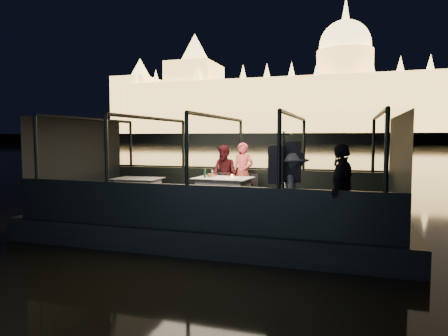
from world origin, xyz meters
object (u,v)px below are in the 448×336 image
(coat_stand, at_px, (283,184))
(chair_port_right, at_px, (251,188))
(dining_table_aft, at_px, (138,188))
(passenger_dark, at_px, (342,191))
(dining_table_central, at_px, (223,192))
(passenger_stripe, at_px, (294,186))
(wine_bottle, at_px, (205,172))
(person_man_maroon, at_px, (224,175))
(person_woman_coral, at_px, (243,176))
(chair_port_left, at_px, (219,187))

(coat_stand, bearing_deg, chair_port_right, 115.23)
(dining_table_aft, distance_m, passenger_dark, 6.11)
(dining_table_central, xyz_separation_m, passenger_stripe, (2.12, -2.04, 0.47))
(passenger_dark, bearing_deg, dining_table_central, -114.84)
(dining_table_central, relative_size, chair_port_right, 1.80)
(passenger_stripe, distance_m, wine_bottle, 3.18)
(chair_port_right, bearing_deg, wine_bottle, -126.16)
(dining_table_central, bearing_deg, coat_stand, -48.68)
(dining_table_aft, distance_m, wine_bottle, 2.15)
(chair_port_right, distance_m, person_man_maroon, 0.88)
(wine_bottle, bearing_deg, passenger_stripe, -36.00)
(dining_table_central, relative_size, wine_bottle, 4.88)
(person_woman_coral, xyz_separation_m, passenger_dark, (2.71, -3.27, 0.10))
(dining_table_central, bearing_deg, person_man_maroon, 105.45)
(passenger_dark, bearing_deg, passenger_stripe, -101.75)
(person_woman_coral, bearing_deg, chair_port_left, -149.13)
(chair_port_right, relative_size, person_woman_coral, 0.48)
(person_man_maroon, xyz_separation_m, wine_bottle, (-0.25, -0.92, 0.17))
(dining_table_aft, height_order, person_man_maroon, person_man_maroon)
(dining_table_aft, xyz_separation_m, passenger_dark, (5.56, -2.49, 0.47))
(person_man_maroon, xyz_separation_m, passenger_dark, (3.24, -3.25, 0.10))
(chair_port_right, height_order, coat_stand, coat_stand)
(coat_stand, bearing_deg, person_man_maroon, 125.94)
(chair_port_left, xyz_separation_m, person_man_maroon, (0.08, 0.26, 0.30))
(wine_bottle, bearing_deg, coat_stand, -40.32)
(chair_port_right, relative_size, wine_bottle, 2.71)
(dining_table_central, distance_m, passenger_dark, 3.96)
(passenger_stripe, bearing_deg, person_man_maroon, 25.66)
(wine_bottle, bearing_deg, dining_table_central, 20.62)
(dining_table_central, distance_m, wine_bottle, 0.72)
(coat_stand, xyz_separation_m, passenger_dark, (1.11, -0.30, -0.05))
(dining_table_aft, distance_m, person_man_maroon, 2.47)
(wine_bottle, bearing_deg, person_woman_coral, 50.36)
(chair_port_left, relative_size, chair_port_right, 1.02)
(passenger_dark, bearing_deg, chair_port_left, -117.38)
(person_man_maroon, bearing_deg, person_woman_coral, 23.27)
(person_woman_coral, height_order, passenger_dark, passenger_dark)
(passenger_stripe, relative_size, passenger_dark, 0.92)
(person_man_maroon, xyz_separation_m, passenger_stripe, (2.33, -2.79, 0.10))
(dining_table_aft, distance_m, coat_stand, 4.99)
(chair_port_left, height_order, person_man_maroon, person_man_maroon)
(dining_table_central, relative_size, coat_stand, 0.75)
(coat_stand, height_order, passenger_dark, coat_stand)
(coat_stand, relative_size, person_man_maroon, 1.21)
(chair_port_left, relative_size, person_man_maroon, 0.51)
(passenger_dark, bearing_deg, person_man_maroon, -120.46)
(dining_table_central, bearing_deg, passenger_dark, -39.41)
(dining_table_central, height_order, coat_stand, coat_stand)
(wine_bottle, bearing_deg, passenger_dark, -33.65)
(person_man_maroon, bearing_deg, wine_bottle, -83.88)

